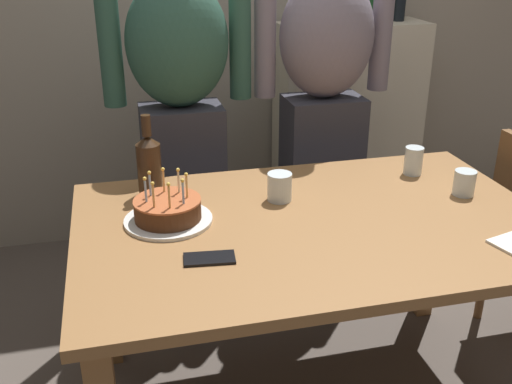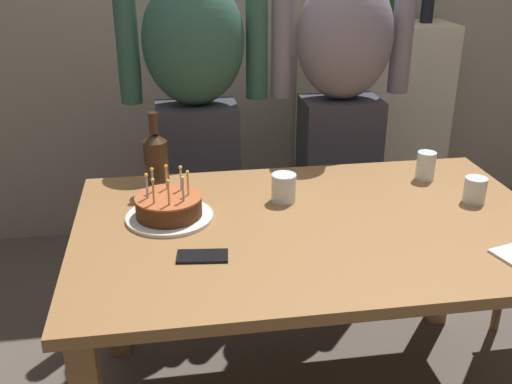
{
  "view_description": "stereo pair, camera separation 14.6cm",
  "coord_description": "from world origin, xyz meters",
  "px_view_note": "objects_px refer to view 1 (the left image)",
  "views": [
    {
      "loc": [
        -0.58,
        -1.6,
        1.58
      ],
      "look_at": [
        -0.18,
        0.04,
        0.84
      ],
      "focal_mm": 41.66,
      "sensor_mm": 36.0,
      "label": 1
    },
    {
      "loc": [
        -0.44,
        -1.62,
        1.58
      ],
      "look_at": [
        -0.18,
        0.04,
        0.84
      ],
      "focal_mm": 41.66,
      "sensor_mm": 36.0,
      "label": 2
    }
  ],
  "objects_px": {
    "water_glass_side": "(280,187)",
    "person_woman_cardigan": "(324,107)",
    "water_glass_far": "(413,161)",
    "person_man_bearded": "(181,117)",
    "birthday_cake": "(168,211)",
    "cell_phone": "(209,258)",
    "wine_bottle": "(149,164)",
    "water_glass_near": "(464,183)"
  },
  "relations": [
    {
      "from": "person_man_bearded",
      "to": "water_glass_side",
      "type": "bearing_deg",
      "value": 112.27
    },
    {
      "from": "water_glass_far",
      "to": "cell_phone",
      "type": "height_order",
      "value": "water_glass_far"
    },
    {
      "from": "water_glass_near",
      "to": "water_glass_side",
      "type": "bearing_deg",
      "value": 170.26
    },
    {
      "from": "water_glass_far",
      "to": "water_glass_side",
      "type": "distance_m",
      "value": 0.56
    },
    {
      "from": "water_glass_near",
      "to": "water_glass_side",
      "type": "distance_m",
      "value": 0.64
    },
    {
      "from": "birthday_cake",
      "to": "water_glass_side",
      "type": "relative_size",
      "value": 2.89
    },
    {
      "from": "birthday_cake",
      "to": "cell_phone",
      "type": "height_order",
      "value": "birthday_cake"
    },
    {
      "from": "water_glass_near",
      "to": "person_man_bearded",
      "type": "xyz_separation_m",
      "value": [
        -0.89,
        0.72,
        0.09
      ]
    },
    {
      "from": "birthday_cake",
      "to": "wine_bottle",
      "type": "height_order",
      "value": "wine_bottle"
    },
    {
      "from": "water_glass_near",
      "to": "person_woman_cardigan",
      "type": "height_order",
      "value": "person_woman_cardigan"
    },
    {
      "from": "water_glass_far",
      "to": "person_man_bearded",
      "type": "xyz_separation_m",
      "value": [
        -0.8,
        0.51,
        0.08
      ]
    },
    {
      "from": "birthday_cake",
      "to": "person_woman_cardigan",
      "type": "height_order",
      "value": "person_woman_cardigan"
    },
    {
      "from": "water_glass_near",
      "to": "person_man_bearded",
      "type": "height_order",
      "value": "person_man_bearded"
    },
    {
      "from": "water_glass_near",
      "to": "water_glass_side",
      "type": "height_order",
      "value": "water_glass_side"
    },
    {
      "from": "birthday_cake",
      "to": "water_glass_side",
      "type": "bearing_deg",
      "value": 11.27
    },
    {
      "from": "birthday_cake",
      "to": "person_woman_cardigan",
      "type": "bearing_deg",
      "value": 42.24
    },
    {
      "from": "water_glass_side",
      "to": "person_man_bearded",
      "type": "xyz_separation_m",
      "value": [
        -0.25,
        0.61,
        0.09
      ]
    },
    {
      "from": "water_glass_side",
      "to": "wine_bottle",
      "type": "bearing_deg",
      "value": 159.95
    },
    {
      "from": "water_glass_far",
      "to": "birthday_cake",
      "type": "bearing_deg",
      "value": -168.8
    },
    {
      "from": "water_glass_side",
      "to": "person_woman_cardigan",
      "type": "distance_m",
      "value": 0.72
    },
    {
      "from": "water_glass_side",
      "to": "cell_phone",
      "type": "bearing_deg",
      "value": -131.31
    },
    {
      "from": "birthday_cake",
      "to": "water_glass_far",
      "type": "distance_m",
      "value": 0.96
    },
    {
      "from": "water_glass_side",
      "to": "person_woman_cardigan",
      "type": "bearing_deg",
      "value": 58.6
    },
    {
      "from": "cell_phone",
      "to": "person_woman_cardigan",
      "type": "xyz_separation_m",
      "value": [
        0.68,
        0.96,
        0.13
      ]
    },
    {
      "from": "cell_phone",
      "to": "person_man_bearded",
      "type": "height_order",
      "value": "person_man_bearded"
    },
    {
      "from": "cell_phone",
      "to": "birthday_cake",
      "type": "bearing_deg",
      "value": 114.36
    },
    {
      "from": "water_glass_side",
      "to": "person_woman_cardigan",
      "type": "relative_size",
      "value": 0.06
    },
    {
      "from": "cell_phone",
      "to": "person_man_bearded",
      "type": "relative_size",
      "value": 0.09
    },
    {
      "from": "water_glass_far",
      "to": "wine_bottle",
      "type": "relative_size",
      "value": 0.37
    },
    {
      "from": "water_glass_near",
      "to": "person_woman_cardigan",
      "type": "xyz_separation_m",
      "value": [
        -0.26,
        0.72,
        0.09
      ]
    },
    {
      "from": "birthday_cake",
      "to": "person_woman_cardigan",
      "type": "relative_size",
      "value": 0.17
    },
    {
      "from": "person_woman_cardigan",
      "to": "water_glass_far",
      "type": "bearing_deg",
      "value": 109.44
    },
    {
      "from": "birthday_cake",
      "to": "person_man_bearded",
      "type": "height_order",
      "value": "person_man_bearded"
    },
    {
      "from": "water_glass_far",
      "to": "cell_phone",
      "type": "bearing_deg",
      "value": -152.15
    },
    {
      "from": "birthday_cake",
      "to": "water_glass_far",
      "type": "relative_size",
      "value": 2.64
    },
    {
      "from": "water_glass_near",
      "to": "wine_bottle",
      "type": "relative_size",
      "value": 0.31
    },
    {
      "from": "wine_bottle",
      "to": "person_man_bearded",
      "type": "relative_size",
      "value": 0.17
    },
    {
      "from": "cell_phone",
      "to": "water_glass_near",
      "type": "bearing_deg",
      "value": 20.44
    },
    {
      "from": "water_glass_far",
      "to": "person_woman_cardigan",
      "type": "bearing_deg",
      "value": 109.44
    },
    {
      "from": "wine_bottle",
      "to": "water_glass_near",
      "type": "bearing_deg",
      "value": -13.97
    },
    {
      "from": "birthday_cake",
      "to": "water_glass_side",
      "type": "height_order",
      "value": "birthday_cake"
    },
    {
      "from": "person_man_bearded",
      "to": "wine_bottle",
      "type": "bearing_deg",
      "value": 69.77
    }
  ]
}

